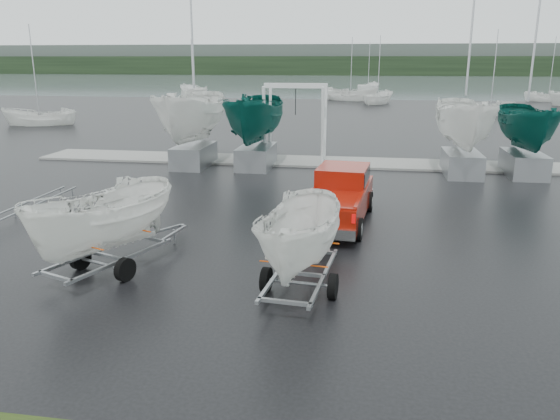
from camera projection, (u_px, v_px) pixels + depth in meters
The scene contains 21 objects.
ground_plane at pixel (270, 240), 16.71m from camera, with size 120.00×120.00×0.00m, color black.
lake at pixel (356, 85), 111.80m from camera, with size 300.00×300.00×0.00m, color slate.
dock at pixel (313, 162), 29.06m from camera, with size 30.00×3.00×0.12m, color gray.
treeline at pixel (362, 66), 177.55m from camera, with size 300.00×8.00×6.00m, color black.
far_hill at pixel (363, 59), 184.62m from camera, with size 300.00×6.00×10.00m, color #4C5651.
pickup_truck at pixel (340, 194), 18.47m from camera, with size 2.34×5.46×1.77m.
trailer_hitched at pixel (302, 181), 12.28m from camera, with size 1.85×3.69×4.97m.
trailer_parked at pixel (99, 165), 13.41m from camera, with size 2.36×3.79×5.22m.
boat_hoist at pixel (295, 112), 28.50m from camera, with size 3.30×2.18×4.12m.
keelboat_0 at pixel (191, 80), 26.92m from camera, with size 2.73×3.20×10.91m.
keelboat_1 at pixel (256, 86), 26.69m from camera, with size 2.55×3.20×7.88m.
keelboat_2 at pixel (468, 90), 24.98m from camera, with size 2.50×3.20×10.68m.
keelboat_3 at pixel (531, 100), 24.94m from camera, with size 2.24×3.20×10.41m.
mast_rack_0 at pixel (21, 208), 18.95m from camera, with size 0.56×6.50×0.06m.
moored_boat_0 at pixel (40, 125), 45.27m from camera, with size 2.83×2.79×10.97m.
moored_boat_1 at pixel (350, 100), 71.77m from camera, with size 3.85×3.80×11.88m.
moored_boat_2 at pixel (490, 115), 53.16m from camera, with size 3.08×3.06×10.95m.
moored_boat_4 at pixel (193, 97), 77.31m from camera, with size 3.93×3.95×11.69m.
moored_boat_5 at pixel (368, 92), 89.66m from camera, with size 3.18×3.22×11.20m.
moored_boat_6 at pixel (548, 102), 69.95m from camera, with size 2.65×2.61×10.98m.
moored_boat_7 at pixel (377, 104), 66.39m from camera, with size 3.19×3.22×11.15m.
Camera 1 is at (2.83, -15.60, 5.36)m, focal length 35.00 mm.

